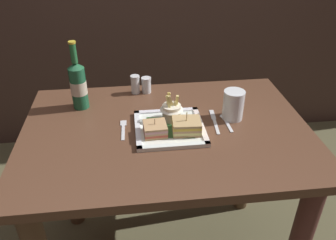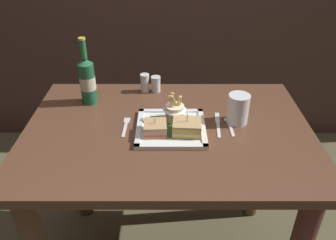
{
  "view_description": "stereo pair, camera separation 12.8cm",
  "coord_description": "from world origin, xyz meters",
  "views": [
    {
      "loc": [
        -0.12,
        -1.08,
        1.5
      ],
      "look_at": [
        0.01,
        -0.01,
        0.82
      ],
      "focal_mm": 36.54,
      "sensor_mm": 36.0,
      "label": 1
    },
    {
      "loc": [
        0.0,
        -1.09,
        1.5
      ],
      "look_at": [
        0.01,
        -0.01,
        0.82
      ],
      "focal_mm": 36.54,
      "sensor_mm": 36.0,
      "label": 2
    }
  ],
  "objects": [
    {
      "name": "dining_table",
      "position": [
        0.0,
        0.0,
        0.61
      ],
      "size": [
        1.1,
        0.76,
        0.78
      ],
      "color": "brown",
      "rests_on": "ground_plane"
    },
    {
      "name": "salt_shaker",
      "position": [
        -0.1,
        0.31,
        0.81
      ],
      "size": [
        0.04,
        0.04,
        0.08
      ],
      "color": "silver",
      "rests_on": "dining_table"
    },
    {
      "name": "fork",
      "position": [
        -0.16,
        0.01,
        0.78
      ],
      "size": [
        0.02,
        0.13,
        0.0
      ],
      "color": "silver",
      "rests_on": "dining_table"
    },
    {
      "name": "pepper_shaker",
      "position": [
        -0.06,
        0.31,
        0.81
      ],
      "size": [
        0.04,
        0.04,
        0.07
      ],
      "color": "silver",
      "rests_on": "dining_table"
    },
    {
      "name": "sandwich_half_right",
      "position": [
        0.07,
        -0.05,
        0.81
      ],
      "size": [
        0.11,
        0.09,
        0.08
      ],
      "color": "tan",
      "rests_on": "square_plate"
    },
    {
      "name": "sandwich_half_left",
      "position": [
        -0.05,
        -0.05,
        0.81
      ],
      "size": [
        0.09,
        0.09,
        0.06
      ],
      "color": "tan",
      "rests_on": "square_plate"
    },
    {
      "name": "knife",
      "position": [
        0.19,
        0.03,
        0.78
      ],
      "size": [
        0.03,
        0.18,
        0.0
      ],
      "color": "silver",
      "rests_on": "dining_table"
    },
    {
      "name": "spoon",
      "position": [
        0.24,
        0.03,
        0.78
      ],
      "size": [
        0.03,
        0.12,
        0.01
      ],
      "color": "silver",
      "rests_on": "dining_table"
    },
    {
      "name": "square_plate",
      "position": [
        0.01,
        -0.01,
        0.78
      ],
      "size": [
        0.26,
        0.26,
        0.02
      ],
      "color": "white",
      "rests_on": "dining_table"
    },
    {
      "name": "water_glass",
      "position": [
        0.27,
        0.04,
        0.83
      ],
      "size": [
        0.08,
        0.08,
        0.12
      ],
      "color": "silver",
      "rests_on": "dining_table"
    },
    {
      "name": "fries_cup",
      "position": [
        0.03,
        0.04,
        0.83
      ],
      "size": [
        0.09,
        0.09,
        0.12
      ],
      "color": "silver",
      "rests_on": "square_plate"
    },
    {
      "name": "beer_bottle",
      "position": [
        -0.34,
        0.21,
        0.88
      ],
      "size": [
        0.07,
        0.07,
        0.29
      ],
      "color": "#1C5C3B",
      "rests_on": "dining_table"
    }
  ]
}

